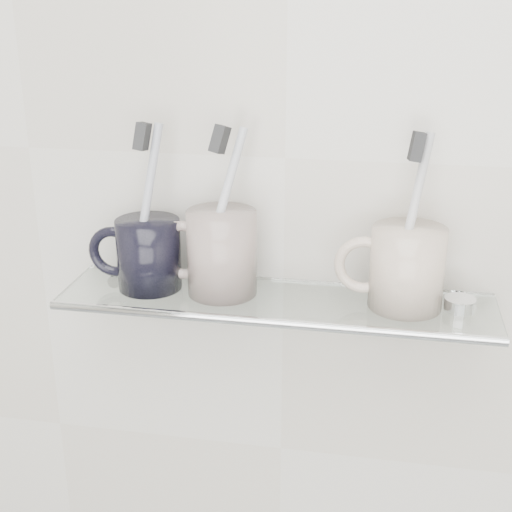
% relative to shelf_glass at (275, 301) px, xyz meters
% --- Properties ---
extents(wall_back, '(2.50, 0.00, 2.50)m').
position_rel_shelf_glass_xyz_m(wall_back, '(0.00, 0.06, 0.15)').
color(wall_back, beige).
rests_on(wall_back, ground).
extents(shelf_glass, '(0.50, 0.12, 0.01)m').
position_rel_shelf_glass_xyz_m(shelf_glass, '(0.00, 0.00, 0.00)').
color(shelf_glass, silver).
rests_on(shelf_glass, wall_back).
extents(shelf_rail, '(0.50, 0.01, 0.01)m').
position_rel_shelf_glass_xyz_m(shelf_rail, '(0.00, -0.06, 0.00)').
color(shelf_rail, silver).
rests_on(shelf_rail, shelf_glass).
extents(bracket_left, '(0.02, 0.03, 0.02)m').
position_rel_shelf_glass_xyz_m(bracket_left, '(-0.21, 0.05, -0.01)').
color(bracket_left, silver).
rests_on(bracket_left, wall_back).
extents(bracket_right, '(0.02, 0.03, 0.02)m').
position_rel_shelf_glass_xyz_m(bracket_right, '(0.21, 0.05, -0.01)').
color(bracket_right, silver).
rests_on(bracket_right, wall_back).
extents(mug_left, '(0.09, 0.09, 0.08)m').
position_rel_shelf_glass_xyz_m(mug_left, '(-0.15, 0.00, 0.05)').
color(mug_left, black).
rests_on(mug_left, shelf_glass).
extents(mug_left_handle, '(0.06, 0.01, 0.06)m').
position_rel_shelf_glass_xyz_m(mug_left_handle, '(-0.20, 0.00, 0.05)').
color(mug_left_handle, black).
rests_on(mug_left_handle, mug_left).
extents(toothbrush_left, '(0.04, 0.04, 0.19)m').
position_rel_shelf_glass_xyz_m(toothbrush_left, '(-0.15, 0.00, 0.10)').
color(toothbrush_left, '#A0A8B9').
rests_on(toothbrush_left, mug_left).
extents(bristles_left, '(0.02, 0.03, 0.03)m').
position_rel_shelf_glass_xyz_m(bristles_left, '(-0.15, 0.00, 0.19)').
color(bristles_left, '#272729').
rests_on(bristles_left, toothbrush_left).
extents(mug_center, '(0.09, 0.09, 0.10)m').
position_rel_shelf_glass_xyz_m(mug_center, '(-0.06, 0.00, 0.05)').
color(mug_center, silver).
rests_on(mug_center, shelf_glass).
extents(mug_center_handle, '(0.07, 0.01, 0.07)m').
position_rel_shelf_glass_xyz_m(mug_center_handle, '(-0.11, 0.00, 0.05)').
color(mug_center_handle, silver).
rests_on(mug_center_handle, mug_center).
extents(toothbrush_center, '(0.06, 0.05, 0.18)m').
position_rel_shelf_glass_xyz_m(toothbrush_center, '(-0.06, 0.00, 0.10)').
color(toothbrush_center, silver).
rests_on(toothbrush_center, mug_center).
extents(bristles_center, '(0.02, 0.03, 0.04)m').
position_rel_shelf_glass_xyz_m(bristles_center, '(-0.06, 0.00, 0.19)').
color(bristles_center, '#272729').
rests_on(bristles_center, toothbrush_center).
extents(mug_right, '(0.08, 0.08, 0.09)m').
position_rel_shelf_glass_xyz_m(mug_right, '(0.15, 0.00, 0.05)').
color(mug_right, silver).
rests_on(mug_right, shelf_glass).
extents(mug_right_handle, '(0.07, 0.01, 0.07)m').
position_rel_shelf_glass_xyz_m(mug_right_handle, '(0.10, 0.00, 0.05)').
color(mug_right_handle, silver).
rests_on(mug_right_handle, mug_right).
extents(toothbrush_right, '(0.04, 0.03, 0.19)m').
position_rel_shelf_glass_xyz_m(toothbrush_right, '(0.15, 0.00, 0.10)').
color(toothbrush_right, silver).
rests_on(toothbrush_right, mug_right).
extents(bristles_right, '(0.02, 0.03, 0.03)m').
position_rel_shelf_glass_xyz_m(bristles_right, '(0.15, 0.00, 0.19)').
color(bristles_right, '#272729').
rests_on(bristles_right, toothbrush_right).
extents(chrome_cap, '(0.03, 0.03, 0.01)m').
position_rel_shelf_glass_xyz_m(chrome_cap, '(0.21, 0.00, 0.01)').
color(chrome_cap, silver).
rests_on(chrome_cap, shelf_glass).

